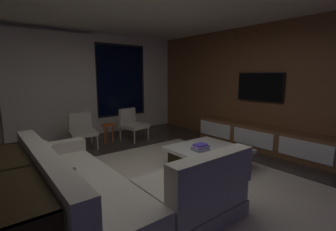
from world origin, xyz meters
TOP-DOWN VIEW (x-y plane):
  - floor at (0.00, 0.00)m, footprint 9.20×9.20m
  - back_wall_with_window at (-0.06, 3.62)m, footprint 6.60×0.30m
  - media_wall at (3.06, 0.00)m, footprint 0.12×7.80m
  - area_rug at (0.35, -0.10)m, footprint 3.20×3.80m
  - sectional_couch at (-0.87, -0.22)m, footprint 1.98×2.50m
  - coffee_table at (1.10, 0.04)m, footprint 1.16×1.16m
  - book_stack_on_coffee_table at (0.91, 0.04)m, footprint 0.29×0.21m
  - accent_chair_near_window at (1.00, 2.50)m, footprint 0.66×0.67m
  - accent_chair_by_curtain at (-0.22, 2.57)m, footprint 0.60×0.62m
  - side_stool at (0.40, 2.56)m, footprint 0.32×0.32m
  - media_console at (2.77, 0.05)m, footprint 0.46×3.10m
  - mounted_tv at (2.95, 0.25)m, footprint 0.05×1.08m
  - console_table_behind_couch at (-1.79, -0.09)m, footprint 0.40×2.10m

SIDE VIEW (x-z plane):
  - floor at x=0.00m, z-range 0.00..0.00m
  - area_rug at x=0.35m, z-range 0.00..0.01m
  - coffee_table at x=1.10m, z-range 0.01..0.37m
  - media_console at x=2.77m, z-range -0.01..0.51m
  - sectional_couch at x=-0.87m, z-range -0.12..0.70m
  - side_stool at x=0.40m, z-range 0.14..0.60m
  - book_stack_on_coffee_table at x=0.91m, z-range 0.36..0.46m
  - console_table_behind_couch at x=-1.79m, z-range 0.05..0.79m
  - accent_chair_near_window at x=1.00m, z-range 0.04..0.82m
  - accent_chair_by_curtain at x=-0.22m, z-range 0.04..0.82m
  - back_wall_with_window at x=-0.06m, z-range -0.01..2.69m
  - media_wall at x=3.06m, z-range 0.00..2.70m
  - mounted_tv at x=2.95m, z-range 1.04..1.66m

